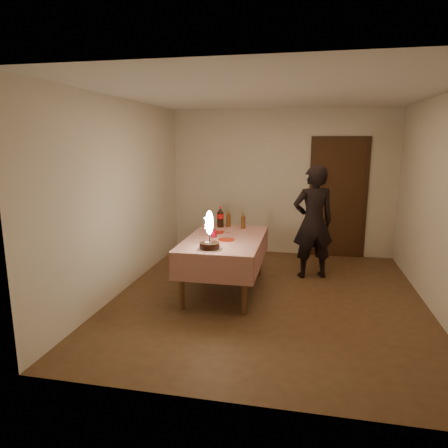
# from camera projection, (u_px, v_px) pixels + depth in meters

# --- Properties ---
(ground) EXTENTS (4.00, 4.50, 0.01)m
(ground) POSITION_uv_depth(u_px,v_px,m) (268.00, 297.00, 5.31)
(ground) COLOR brown
(ground) RESTS_ON ground
(room_shell) EXTENTS (4.04, 4.54, 2.62)m
(room_shell) POSITION_uv_depth(u_px,v_px,m) (274.00, 172.00, 5.04)
(room_shell) COLOR silver
(room_shell) RESTS_ON ground
(dining_table) EXTENTS (1.02, 1.72, 0.75)m
(dining_table) POSITION_uv_depth(u_px,v_px,m) (225.00, 245.00, 5.46)
(dining_table) COLOR brown
(dining_table) RESTS_ON ground
(birthday_cake) EXTENTS (0.30, 0.30, 0.47)m
(birthday_cake) POSITION_uv_depth(u_px,v_px,m) (209.00, 238.00, 4.84)
(birthday_cake) COLOR white
(birthday_cake) RESTS_ON dining_table
(red_plate) EXTENTS (0.22, 0.22, 0.01)m
(red_plate) POSITION_uv_depth(u_px,v_px,m) (226.00, 240.00, 5.31)
(red_plate) COLOR #B7250C
(red_plate) RESTS_ON dining_table
(red_cup) EXTENTS (0.08, 0.08, 0.10)m
(red_cup) POSITION_uv_depth(u_px,v_px,m) (214.00, 233.00, 5.47)
(red_cup) COLOR #AB0B25
(red_cup) RESTS_ON dining_table
(clear_cup) EXTENTS (0.07, 0.07, 0.09)m
(clear_cup) POSITION_uv_depth(u_px,v_px,m) (228.00, 236.00, 5.34)
(clear_cup) COLOR white
(clear_cup) RESTS_ON dining_table
(napkin_stack) EXTENTS (0.15, 0.15, 0.02)m
(napkin_stack) POSITION_uv_depth(u_px,v_px,m) (218.00, 232.00, 5.72)
(napkin_stack) COLOR #A42412
(napkin_stack) RESTS_ON dining_table
(cola_bottle) EXTENTS (0.10, 0.10, 0.32)m
(cola_bottle) POSITION_uv_depth(u_px,v_px,m) (220.00, 217.00, 6.09)
(cola_bottle) COLOR black
(cola_bottle) RESTS_ON dining_table
(amber_bottle_left) EXTENTS (0.06, 0.06, 0.26)m
(amber_bottle_left) POSITION_uv_depth(u_px,v_px,m) (228.00, 219.00, 6.11)
(amber_bottle_left) COLOR #562D0E
(amber_bottle_left) RESTS_ON dining_table
(amber_bottle_right) EXTENTS (0.06, 0.06, 0.26)m
(amber_bottle_right) POSITION_uv_depth(u_px,v_px,m) (243.00, 221.00, 5.97)
(amber_bottle_right) COLOR #562D0E
(amber_bottle_right) RESTS_ON dining_table
(photographer) EXTENTS (0.72, 0.59, 1.71)m
(photographer) POSITION_uv_depth(u_px,v_px,m) (313.00, 222.00, 5.96)
(photographer) COLOR black
(photographer) RESTS_ON ground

